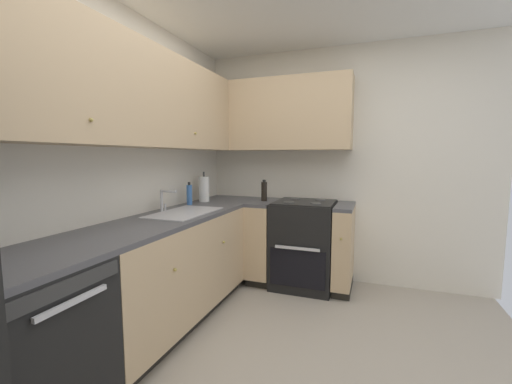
{
  "coord_description": "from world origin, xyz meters",
  "views": [
    {
      "loc": [
        -1.73,
        -0.35,
        1.37
      ],
      "look_at": [
        0.98,
        0.64,
        1.05
      ],
      "focal_mm": 22.75,
      "sensor_mm": 36.0,
      "label": 1
    }
  ],
  "objects": [
    {
      "name": "oil_bottle",
      "position": [
        1.58,
        0.76,
        0.99
      ],
      "size": [
        0.06,
        0.06,
        0.23
      ],
      "color": "black",
      "rests_on": "countertop_right"
    },
    {
      "name": "paper_towel_roll",
      "position": [
        1.31,
        1.35,
        1.02
      ],
      "size": [
        0.11,
        0.11,
        0.33
      ],
      "color": "white",
      "rests_on": "countertop_back"
    },
    {
      "name": "soap_bottle",
      "position": [
        1.05,
        1.37,
        0.99
      ],
      "size": [
        0.05,
        0.05,
        0.23
      ],
      "color": "#3F72BF",
      "rests_on": "countertop_back"
    },
    {
      "name": "upper_cabinets_right",
      "position": [
        1.72,
        0.68,
        1.81
      ],
      "size": [
        0.32,
        1.61,
        0.75
      ],
      "color": "tan"
    },
    {
      "name": "wall_right",
      "position": [
        1.9,
        0.0,
        1.26
      ],
      "size": [
        0.05,
        3.08,
        2.52
      ],
      "primitive_type": "cube",
      "color": "silver",
      "rests_on": "ground_plane"
    },
    {
      "name": "countertop_back",
      "position": [
        0.43,
        1.19,
        0.87
      ],
      "size": [
        2.9,
        0.6,
        0.03
      ],
      "primitive_type": "cube",
      "color": "#4C4C51",
      "rests_on": "lower_cabinets_back"
    },
    {
      "name": "faucet",
      "position": [
        0.63,
        1.37,
        1.0
      ],
      "size": [
        0.07,
        0.16,
        0.19
      ],
      "color": "silver",
      "rests_on": "countertop_back"
    },
    {
      "name": "sink",
      "position": [
        0.62,
        1.16,
        0.85
      ],
      "size": [
        0.69,
        0.4,
        0.1
      ],
      "color": "#B7B7BC",
      "rests_on": "countertop_back"
    },
    {
      "name": "wall_back",
      "position": [
        0.0,
        1.51,
        1.26
      ],
      "size": [
        3.86,
        0.05,
        2.52
      ],
      "primitive_type": "cube",
      "color": "silver",
      "rests_on": "ground_plane"
    },
    {
      "name": "countertop_right",
      "position": [
        1.58,
        0.42,
        0.87
      ],
      "size": [
        0.6,
        1.06,
        0.03
      ],
      "color": "#4C4C51",
      "rests_on": "lower_cabinets_right"
    },
    {
      "name": "lower_cabinets_right",
      "position": [
        1.58,
        0.42,
        0.43
      ],
      "size": [
        0.62,
        1.06,
        0.85
      ],
      "color": "tan",
      "rests_on": "ground_plane"
    },
    {
      "name": "oven_range",
      "position": [
        1.6,
        0.32,
        0.45
      ],
      "size": [
        0.68,
        0.62,
        1.04
      ],
      "color": "black",
      "rests_on": "ground_plane"
    },
    {
      "name": "lower_cabinets_back",
      "position": [
        0.43,
        1.19,
        0.43
      ],
      "size": [
        1.7,
        0.62,
        0.85
      ],
      "color": "tan",
      "rests_on": "ground_plane"
    },
    {
      "name": "upper_cabinets_back",
      "position": [
        0.27,
        1.33,
        1.81
      ],
      "size": [
        2.58,
        0.34,
        0.75
      ],
      "color": "tan"
    },
    {
      "name": "dishwasher",
      "position": [
        -0.73,
        1.19,
        0.43
      ],
      "size": [
        0.6,
        0.63,
        0.85
      ],
      "color": "black",
      "rests_on": "ground_plane"
    }
  ]
}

